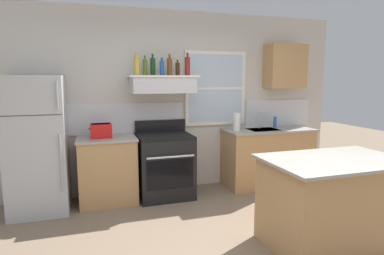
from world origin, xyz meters
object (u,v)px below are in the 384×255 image
at_px(bottle_olive_oil_square, 145,67).
at_px(dish_soap_bottle, 275,122).
at_px(toaster, 101,130).
at_px(bottle_brown_stout, 178,69).
at_px(refrigerator, 37,145).
at_px(bottle_dark_green_wine, 153,66).
at_px(bottle_blue_liqueur, 162,68).
at_px(bottle_amber_wine, 170,67).
at_px(bottle_champagne_gold_foil, 137,66).
at_px(bottle_red_label_wine, 187,66).
at_px(kitchen_island, 333,202).
at_px(stove_range, 165,165).
at_px(paper_towel_roll, 237,122).

relative_size(bottle_olive_oil_square, dish_soap_bottle, 1.53).
xyz_separation_m(toaster, bottle_brown_stout, (1.10, 0.08, 0.83)).
distance_m(refrigerator, dish_soap_bottle, 3.54).
bearing_deg(bottle_olive_oil_square, bottle_dark_green_wine, 3.63).
bearing_deg(bottle_dark_green_wine, bottle_blue_liqueur, -27.46).
distance_m(bottle_dark_green_wine, bottle_amber_wine, 0.24).
height_order(bottle_blue_liqueur, dish_soap_bottle, bottle_blue_liqueur).
xyz_separation_m(bottle_champagne_gold_foil, dish_soap_bottle, (2.24, 0.06, -0.87)).
bearing_deg(bottle_amber_wine, bottle_olive_oil_square, -178.82).
distance_m(toaster, bottle_blue_liqueur, 1.21).
height_order(bottle_brown_stout, dish_soap_bottle, bottle_brown_stout).
bearing_deg(bottle_amber_wine, bottle_red_label_wine, -22.62).
bearing_deg(bottle_brown_stout, bottle_red_label_wine, -26.84).
bearing_deg(toaster, kitchen_island, -41.37).
relative_size(stove_range, kitchen_island, 0.78).
xyz_separation_m(bottle_dark_green_wine, bottle_amber_wine, (0.24, 0.00, 0.00)).
height_order(toaster, bottle_brown_stout, bottle_brown_stout).
bearing_deg(bottle_blue_liqueur, bottle_brown_stout, 6.62).
xyz_separation_m(bottle_amber_wine, kitchen_island, (1.19, -2.03, -1.42)).
bearing_deg(bottle_dark_green_wine, bottle_olive_oil_square, -176.37).
xyz_separation_m(bottle_champagne_gold_foil, bottle_dark_green_wine, (0.24, 0.08, -0.00)).
height_order(bottle_amber_wine, dish_soap_bottle, bottle_amber_wine).
xyz_separation_m(refrigerator, stove_range, (1.65, 0.02, -0.40)).
xyz_separation_m(bottle_amber_wine, bottle_red_label_wine, (0.24, -0.10, 0.01)).
xyz_separation_m(bottle_amber_wine, paper_towel_roll, (1.02, -0.11, -0.83)).
xyz_separation_m(bottle_dark_green_wine, dish_soap_bottle, (2.00, -0.01, -0.87)).
bearing_deg(paper_towel_roll, bottle_dark_green_wine, 174.98).
distance_m(bottle_olive_oil_square, bottle_brown_stout, 0.47).
relative_size(bottle_dark_green_wine, bottle_red_label_wine, 0.93).
bearing_deg(kitchen_island, bottle_blue_liqueur, 123.70).
relative_size(toaster, bottle_blue_liqueur, 1.19).
xyz_separation_m(refrigerator, bottle_blue_liqueur, (1.64, 0.11, 0.98)).
relative_size(bottle_amber_wine, dish_soap_bottle, 1.69).
relative_size(bottle_amber_wine, paper_towel_roll, 1.13).
bearing_deg(bottle_amber_wine, stove_range, -128.78).
relative_size(refrigerator, bottle_olive_oil_square, 6.31).
xyz_separation_m(bottle_champagne_gold_foil, bottle_olive_oil_square, (0.12, 0.07, -0.01)).
bearing_deg(stove_range, refrigerator, -179.21).
relative_size(refrigerator, bottle_amber_wine, 5.72).
height_order(toaster, bottle_olive_oil_square, bottle_olive_oil_square).
distance_m(bottle_champagne_gold_foil, bottle_dark_green_wine, 0.25).
height_order(bottle_champagne_gold_foil, bottle_amber_wine, bottle_champagne_gold_foil).
bearing_deg(paper_towel_roll, bottle_blue_liqueur, 177.50).
distance_m(bottle_champagne_gold_foil, bottle_red_label_wine, 0.72).
xyz_separation_m(stove_range, bottle_champagne_gold_foil, (-0.36, 0.07, 1.41)).
bearing_deg(bottle_blue_liqueur, toaster, -176.30).
xyz_separation_m(bottle_red_label_wine, kitchen_island, (0.95, -1.93, -1.42)).
distance_m(toaster, bottle_brown_stout, 1.38).
bearing_deg(bottle_champagne_gold_foil, bottle_brown_stout, 4.01).
height_order(refrigerator, kitchen_island, refrigerator).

